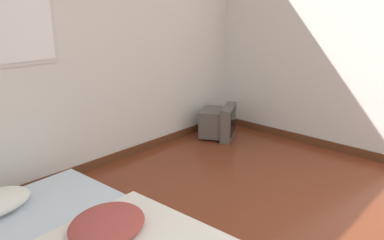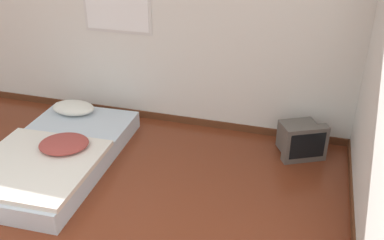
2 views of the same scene
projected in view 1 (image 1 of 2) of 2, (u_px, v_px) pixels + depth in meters
name	position (u px, v px, depth m)	size (l,w,h in m)	color
wall_back	(29.00, 40.00, 3.02)	(7.55, 0.08, 2.60)	silver
crt_tv	(219.00, 122.00, 4.55)	(0.56, 0.54, 0.40)	#56514C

